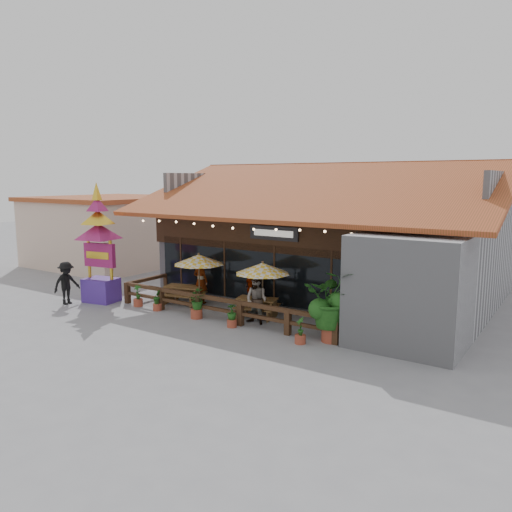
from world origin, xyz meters
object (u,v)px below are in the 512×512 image
Objects in this scene: umbrella_left at (199,260)px; pedestrian at (66,283)px; picnic_table_right at (257,304)px; tropical_plant at (332,300)px; umbrella_right at (263,269)px; picnic_table_left at (184,292)px; thai_sign_tower at (99,235)px.

pedestrian is at bearing -150.34° from umbrella_left.
pedestrian is (-7.87, -2.88, 0.42)m from picnic_table_right.
tropical_plant is 11.71m from pedestrian.
umbrella_right is 1.55m from picnic_table_right.
tropical_plant reaches higher than pedestrian.
umbrella_right is at bearing -3.25° from umbrella_left.
umbrella_right is 1.43× the size of picnic_table_right.
umbrella_right is 1.41× the size of pedestrian.
picnic_table_right is 3.97m from tropical_plant.
thai_sign_tower is at bearing -151.24° from picnic_table_left.
umbrella_left reaches higher than picnic_table_right.
tropical_plant is at bearing -9.34° from umbrella_left.
tropical_plant reaches higher than picnic_table_right.
pedestrian is at bearing -144.70° from picnic_table_left.
thai_sign_tower is at bearing -165.91° from picnic_table_right.
picnic_table_right is at bearing -0.05° from picnic_table_left.
thai_sign_tower is (-7.01, -1.76, 2.45)m from picnic_table_right.
picnic_table_left is 5.00m from pedestrian.
picnic_table_left is (-0.92, 0.04, -1.48)m from umbrella_left.
umbrella_left is 3.29m from umbrella_right.
umbrella_right reaches higher than pedestrian.
picnic_table_left is 7.63m from tropical_plant.
umbrella_right is 0.47× the size of thai_sign_tower.
picnic_table_right is (-0.40, 0.23, -1.48)m from umbrella_right.
umbrella_right is at bearing 164.81° from tropical_plant.
tropical_plant reaches higher than umbrella_left.
tropical_plant is at bearing 3.41° from thai_sign_tower.
thai_sign_tower is at bearing -157.38° from umbrella_left.
pedestrian reaches higher than picnic_table_right.
picnic_table_right is 0.33× the size of thai_sign_tower.
pedestrian is (-0.85, -1.12, -2.03)m from thai_sign_tower.
umbrella_left is at bearing 176.75° from umbrella_right.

